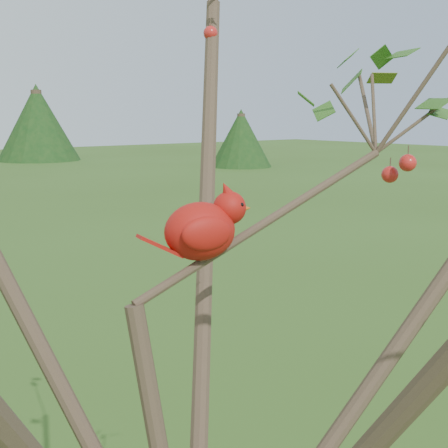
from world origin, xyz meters
The scene contains 2 objects.
crabapple_tree centered at (0.03, -0.02, 2.12)m, with size 2.35×2.05×2.95m.
cardinal centered at (0.10, 0.09, 2.08)m, with size 0.23×0.13×0.16m.
Camera 1 is at (-0.59, -0.84, 2.29)m, focal length 50.00 mm.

